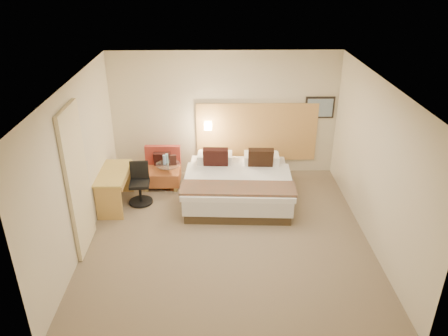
{
  "coord_description": "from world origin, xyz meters",
  "views": [
    {
      "loc": [
        -0.19,
        -6.34,
        4.4
      ],
      "look_at": [
        -0.05,
        0.54,
        1.04
      ],
      "focal_mm": 35.0,
      "sensor_mm": 36.0,
      "label": 1
    }
  ],
  "objects_px": {
    "desk": "(115,179)",
    "desk_chair": "(140,187)",
    "bed": "(238,184)",
    "side_table": "(169,175)",
    "lounge_chair": "(162,170)"
  },
  "relations": [
    {
      "from": "desk_chair",
      "to": "bed",
      "type": "bearing_deg",
      "value": 2.9
    },
    {
      "from": "desk_chair",
      "to": "desk",
      "type": "bearing_deg",
      "value": -166.21
    },
    {
      "from": "bed",
      "to": "desk_chair",
      "type": "xyz_separation_m",
      "value": [
        -1.92,
        -0.1,
        0.01
      ]
    },
    {
      "from": "side_table",
      "to": "desk_chair",
      "type": "xyz_separation_m",
      "value": [
        -0.51,
        -0.55,
        0.03
      ]
    },
    {
      "from": "desk",
      "to": "desk_chair",
      "type": "xyz_separation_m",
      "value": [
        0.44,
        0.11,
        -0.23
      ]
    },
    {
      "from": "lounge_chair",
      "to": "desk",
      "type": "bearing_deg",
      "value": -132.68
    },
    {
      "from": "side_table",
      "to": "desk",
      "type": "height_order",
      "value": "desk"
    },
    {
      "from": "side_table",
      "to": "desk",
      "type": "bearing_deg",
      "value": -145.18
    },
    {
      "from": "bed",
      "to": "desk",
      "type": "height_order",
      "value": "bed"
    },
    {
      "from": "desk",
      "to": "side_table",
      "type": "bearing_deg",
      "value": 34.82
    },
    {
      "from": "bed",
      "to": "desk_chair",
      "type": "height_order",
      "value": "bed"
    },
    {
      "from": "bed",
      "to": "lounge_chair",
      "type": "xyz_separation_m",
      "value": [
        -1.56,
        0.65,
        -0.01
      ]
    },
    {
      "from": "lounge_chair",
      "to": "desk",
      "type": "relative_size",
      "value": 0.69
    },
    {
      "from": "bed",
      "to": "desk_chair",
      "type": "relative_size",
      "value": 2.61
    },
    {
      "from": "lounge_chair",
      "to": "desk_chair",
      "type": "xyz_separation_m",
      "value": [
        -0.35,
        -0.75,
        0.02
      ]
    }
  ]
}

